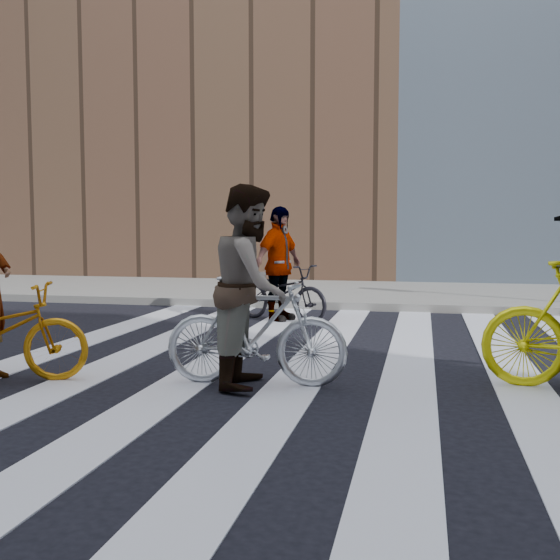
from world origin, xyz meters
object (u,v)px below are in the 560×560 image
(bike_silver_mid, at_px, (256,331))
(bike_dark_rear, at_px, (281,293))
(rider_rear, at_px, (278,264))
(rider_mid, at_px, (251,286))

(bike_silver_mid, xyz_separation_m, bike_dark_rear, (-0.70, 4.41, -0.07))
(bike_dark_rear, relative_size, rider_rear, 0.95)
(bike_silver_mid, distance_m, rider_mid, 0.45)
(rider_mid, height_order, rider_rear, rider_mid)
(bike_silver_mid, height_order, rider_rear, rider_rear)
(bike_dark_rear, bearing_deg, rider_mid, -146.85)
(bike_silver_mid, distance_m, bike_dark_rear, 4.47)
(bike_silver_mid, bearing_deg, rider_rear, 6.13)
(bike_silver_mid, relative_size, bike_dark_rear, 1.00)
(bike_dark_rear, xyz_separation_m, rider_mid, (0.65, -4.41, 0.51))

